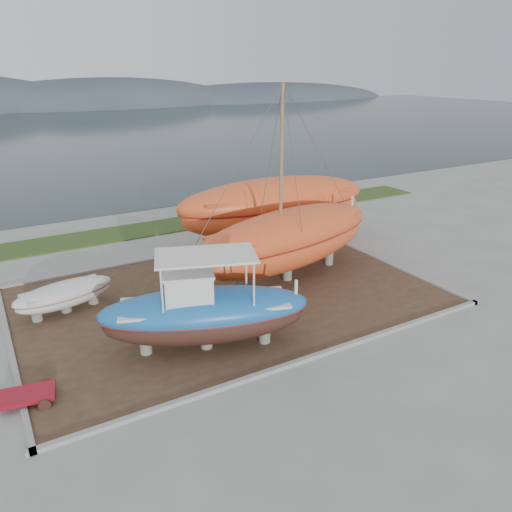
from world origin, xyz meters
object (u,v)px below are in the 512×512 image
orange_sailboat (289,188)px  orange_bare_hull (275,213)px  white_dinghy (65,298)px  blue_caique (205,303)px  red_trailer (28,398)px

orange_sailboat → orange_bare_hull: orange_sailboat is taller
white_dinghy → orange_bare_hull: (12.22, 2.83, 1.28)m
blue_caique → white_dinghy: 7.00m
white_dinghy → orange_sailboat: (10.05, -1.87, 3.94)m
blue_caique → white_dinghy: size_ratio=1.81×
blue_caique → orange_sailboat: 7.66m
orange_sailboat → red_trailer: size_ratio=4.33×
blue_caique → white_dinghy: blue_caique is taller
orange_bare_hull → orange_sailboat: bearing=-110.8°
white_dinghy → orange_sailboat: size_ratio=0.40×
blue_caique → red_trailer: (-6.19, -0.12, -1.73)m
white_dinghy → orange_bare_hull: orange_bare_hull is taller
red_trailer → orange_sailboat: bearing=27.7°
orange_sailboat → orange_bare_hull: size_ratio=0.91×
white_dinghy → orange_bare_hull: size_ratio=0.36×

